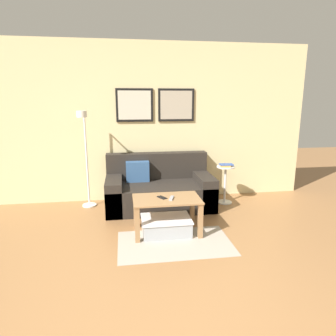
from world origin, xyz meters
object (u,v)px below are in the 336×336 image
at_px(floor_lamp, 85,150).
at_px(book_stack, 226,165).
at_px(coffee_table, 167,206).
at_px(side_table, 225,181).
at_px(couch, 159,189).
at_px(storage_bin, 166,226).
at_px(remote_control, 172,198).
at_px(cell_phone, 162,197).

bearing_deg(floor_lamp, book_stack, -1.92).
xyz_separation_m(coffee_table, side_table, (1.10, 0.97, 0.00)).
relative_size(coffee_table, book_stack, 3.79).
height_order(couch, storage_bin, couch).
height_order(coffee_table, book_stack, book_stack).
xyz_separation_m(floor_lamp, book_stack, (2.17, -0.07, -0.29)).
xyz_separation_m(couch, side_table, (1.08, -0.01, 0.09)).
xyz_separation_m(coffee_table, remote_control, (0.06, -0.03, 0.11)).
distance_m(coffee_table, floor_lamp, 1.60).
bearing_deg(book_stack, couch, 178.84).
distance_m(coffee_table, cell_phone, 0.12).
distance_m(floor_lamp, remote_control, 1.62).
bearing_deg(cell_phone, floor_lamp, 105.35).
distance_m(storage_bin, remote_control, 0.37).
bearing_deg(remote_control, cell_phone, 169.69).
bearing_deg(coffee_table, floor_lamp, 136.25).
relative_size(couch, side_table, 2.67).
bearing_deg(cell_phone, couch, 55.52).
relative_size(remote_control, cell_phone, 1.07).
height_order(floor_lamp, book_stack, floor_lamp).
bearing_deg(remote_control, floor_lamp, 155.14).
xyz_separation_m(storage_bin, cell_phone, (-0.04, 0.06, 0.36)).
xyz_separation_m(coffee_table, storage_bin, (-0.01, -0.03, -0.25)).
relative_size(storage_bin, remote_control, 4.11).
bearing_deg(book_stack, coffee_table, -138.66).
height_order(coffee_table, remote_control, remote_control).
height_order(couch, side_table, couch).
height_order(coffee_table, cell_phone, cell_phone).
bearing_deg(book_stack, side_table, 55.77).
bearing_deg(coffee_table, remote_control, -31.69).
bearing_deg(storage_bin, couch, 88.30).
bearing_deg(coffee_table, book_stack, 41.34).
bearing_deg(floor_lamp, side_table, -1.59).
bearing_deg(remote_control, couch, 110.54).
relative_size(couch, floor_lamp, 1.09).
distance_m(coffee_table, remote_control, 0.13).
bearing_deg(side_table, book_stack, -124.23).
distance_m(storage_bin, floor_lamp, 1.71).
distance_m(side_table, book_stack, 0.27).
height_order(coffee_table, storage_bin, coffee_table).
distance_m(coffee_table, book_stack, 1.48).
bearing_deg(storage_bin, book_stack, 41.89).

